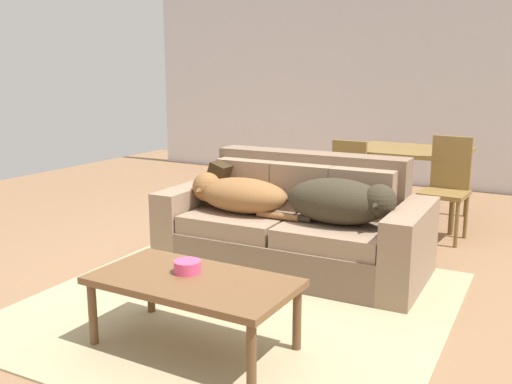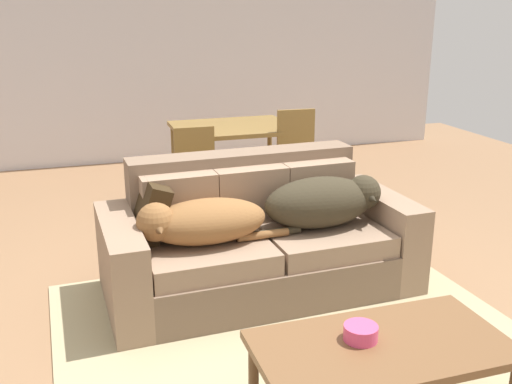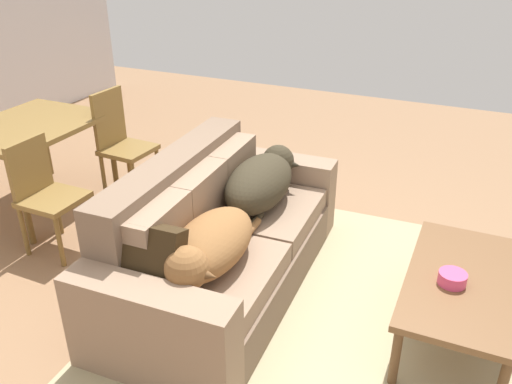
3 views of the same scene
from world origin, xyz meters
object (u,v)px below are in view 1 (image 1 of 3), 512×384
Objects in this scene: dog_on_right_cushion at (342,201)px; throw_pillow_by_left_arm at (222,183)px; coffee_table at (193,286)px; bowl_on_coffee_table at (187,267)px; dog_on_left_cushion at (238,194)px; dining_table at (411,156)px; dining_chair_near_left at (344,180)px; couch at (296,227)px; dining_chair_near_right at (447,184)px.

dog_on_right_cushion is 2.49× the size of throw_pillow_by_left_arm.
bowl_on_coffee_table is at bearing 143.16° from coffee_table.
dining_table is (0.81, 2.13, 0.09)m from dog_on_left_cushion.
dining_table is at bearing 85.30° from coffee_table.
dog_on_left_cushion is at bearing -37.20° from throw_pillow_by_left_arm.
bowl_on_coffee_table is (0.72, -1.50, -0.16)m from throw_pillow_by_left_arm.
dining_chair_near_left is (-0.13, 2.81, 0.02)m from bowl_on_coffee_table.
throw_pillow_by_left_arm reaches higher than dog_on_left_cushion.
dining_chair_near_left is at bearing 108.00° from dog_on_right_cushion.
dining_table reaches higher than coffee_table.
dining_table is (-0.05, 2.08, 0.06)m from dog_on_right_cushion.
coffee_table is at bearing -36.84° from bowl_on_coffee_table.
couch is 0.53m from dog_on_right_cushion.
couch is 2.19× the size of dining_chair_near_right.
couch is 2.01m from dining_table.
dog_on_right_cushion is at bearing -102.60° from dining_chair_near_right.
coffee_table is 1.34× the size of dining_chair_near_left.
dog_on_right_cushion reaches higher than coffee_table.
throw_pillow_by_left_arm is 0.45× the size of dining_chair_near_left.
dining_chair_near_left reaches higher than bowl_on_coffee_table.
throw_pillow_by_left_arm reaches higher than coffee_table.
dining_chair_near_right is (0.98, 0.06, 0.04)m from dining_chair_near_left.
dining_table is (1.09, 1.91, 0.06)m from throw_pillow_by_left_arm.
dog_on_left_cushion reaches higher than bowl_on_coffee_table.
bowl_on_coffee_table is 0.16× the size of dining_chair_near_right.
coffee_table is 3.50m from dining_table.
throw_pillow_by_left_arm is at bearing 117.25° from coffee_table.
bowl_on_coffee_table is (0.02, -1.47, 0.12)m from couch.
throw_pillow_by_left_arm is (-0.28, 0.21, 0.03)m from dog_on_left_cushion.
coffee_table is at bearing -62.75° from throw_pillow_by_left_arm.
bowl_on_coffee_table is (-0.08, 0.06, 0.08)m from coffee_table.
couch reaches higher than dining_chair_near_left.
dining_table is (0.38, 1.94, 0.34)m from couch.
dining_chair_near_left is 0.90× the size of dining_chair_near_right.
dog_on_right_cushion is 0.83× the size of dining_table.
bowl_on_coffee_table is at bearing -73.01° from dog_on_left_cushion.
dining_chair_near_right is (1.57, 1.38, -0.10)m from throw_pillow_by_left_arm.
coffee_table is 3.04m from dining_chair_near_right.
dog_on_left_cushion reaches higher than coffee_table.
dining_table is 1.21× the size of dining_chair_near_right.
dining_table is 1.34× the size of dining_chair_near_left.
dog_on_right_cushion is 0.83× the size of coffee_table.
dog_on_right_cushion is at bearing -19.64° from couch.
coffee_table is 1.21× the size of dining_chair_near_right.
dining_chair_near_right reaches higher than bowl_on_coffee_table.
dining_chair_near_left reaches higher than throw_pillow_by_left_arm.
dog_on_left_cushion is 2.28m from dining_table.
couch reaches higher than dining_table.
dog_on_right_cushion is 6.11× the size of bowl_on_coffee_table.
dining_table reaches higher than bowl_on_coffee_table.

